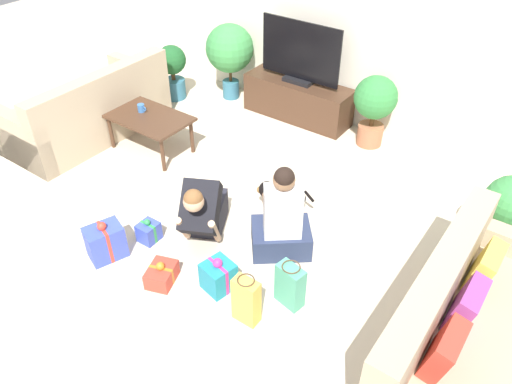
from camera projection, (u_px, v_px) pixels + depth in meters
name	position (u px, v px, depth m)	size (l,w,h in m)	color
ground_plane	(215.00, 230.00, 4.74)	(16.00, 16.00, 0.00)	beige
wall_back	(357.00, 19.00, 5.65)	(8.40, 0.06, 2.60)	silver
sofa_left	(89.00, 111.00, 5.99)	(0.95, 1.93, 0.86)	tan
sofa_right	(472.00, 341.00, 3.39)	(0.95, 1.93, 0.86)	tan
coffee_table	(149.00, 120.00, 5.65)	(0.95, 0.59, 0.44)	#472D1E
tv_console	(298.00, 100.00, 6.36)	(1.40, 0.44, 0.49)	#472D1E
tv	(300.00, 56.00, 6.00)	(1.07, 0.20, 0.76)	black
potted_plant_back_right	(375.00, 103.00, 5.67)	(0.49, 0.49, 0.86)	#A36042
potted_plant_corner_left	(172.00, 69.00, 6.70)	(0.39, 0.39, 0.74)	#336B84
potted_plant_corner_right	(508.00, 212.00, 4.20)	(0.46, 0.46, 0.82)	beige
potted_plant_back_left	(230.00, 50.00, 6.56)	(0.63, 0.63, 1.02)	#336B84
person_kneeling	(204.00, 210.00, 4.49)	(0.62, 0.79, 0.74)	#23232D
person_sitting	(282.00, 222.00, 4.34)	(0.66, 0.64, 0.92)	#283351
dog	(282.00, 195.00, 4.82)	(0.54, 0.31, 0.34)	black
gift_box_a	(162.00, 274.00, 4.19)	(0.29, 0.33, 0.21)	red
gift_box_b	(149.00, 232.00, 4.59)	(0.17, 0.19, 0.24)	#3D51BC
gift_box_c	(106.00, 242.00, 4.38)	(0.32, 0.37, 0.39)	#3D51BC
gift_box_d	(218.00, 276.00, 4.10)	(0.28, 0.28, 0.32)	teal
gift_bag_a	(246.00, 300.00, 3.79)	(0.21, 0.14, 0.44)	#E5B74C
gift_bag_b	(290.00, 285.00, 3.94)	(0.25, 0.17, 0.41)	#4CA384
mug	(141.00, 108.00, 5.68)	(0.12, 0.08, 0.09)	#386BAD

